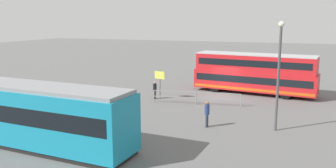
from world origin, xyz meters
TOP-DOWN VIEW (x-y plane):
  - ground_plane at (0.00, 0.00)m, footprint 160.00×160.00m
  - double_decker_bus at (-2.59, -2.14)m, footprint 11.57×4.10m
  - tram_yellow at (8.83, 16.19)m, footprint 15.39×3.67m
  - pedestrian_near_railing at (5.37, 3.28)m, footprint 0.32×0.36m
  - pedestrian_crossing at (-0.97, 9.68)m, footprint 0.32×0.36m
  - pedestrian_railing at (1.34, 4.07)m, footprint 7.25×1.04m
  - info_sign at (4.96, 3.11)m, footprint 1.05×0.34m
  - street_lamp at (-5.24, 8.86)m, footprint 0.36×0.36m

SIDE VIEW (x-z plane):
  - ground_plane at x=0.00m, z-range 0.00..0.00m
  - pedestrian_railing at x=1.34m, z-range 0.20..1.28m
  - pedestrian_near_railing at x=5.37m, z-range 0.11..1.69m
  - pedestrian_crossing at x=-0.97m, z-range 0.13..1.86m
  - info_sign at x=4.96m, z-range 0.50..3.07m
  - tram_yellow at x=8.83m, z-range 0.07..3.53m
  - double_decker_bus at x=-2.59m, z-range 0.05..3.84m
  - street_lamp at x=-5.24m, z-range 0.58..7.43m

